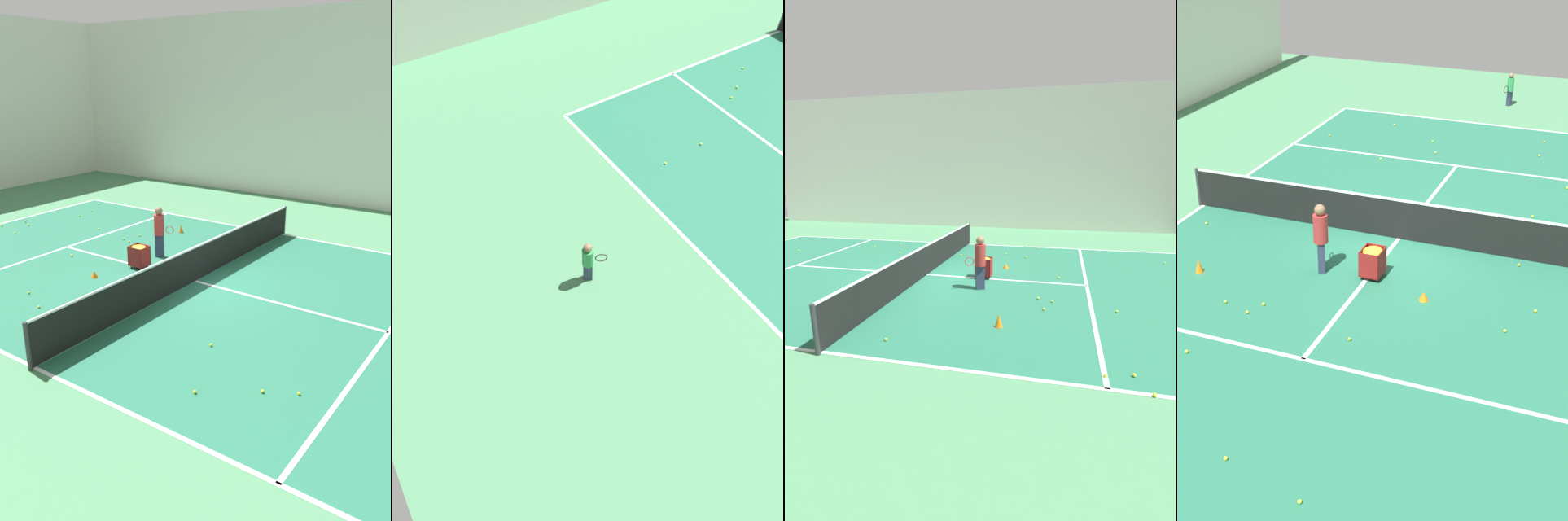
# 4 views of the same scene
# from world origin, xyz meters

# --- Properties ---
(ground_plane) EXTENTS (36.33, 36.33, 0.00)m
(ground_plane) POSITION_xyz_m (0.00, 0.00, 0.00)
(ground_plane) COLOR #477F56
(court_playing_area) EXTENTS (11.66, 20.37, 0.00)m
(court_playing_area) POSITION_xyz_m (0.00, 0.00, 0.00)
(court_playing_area) COLOR #23664C
(court_playing_area) RESTS_ON ground
(line_sideline_left) EXTENTS (0.10, 20.37, 0.00)m
(line_sideline_left) POSITION_xyz_m (-5.83, 0.00, 0.01)
(line_sideline_left) COLOR white
(line_sideline_left) RESTS_ON ground
(line_sideline_right) EXTENTS (0.10, 20.37, 0.00)m
(line_sideline_right) POSITION_xyz_m (5.83, 0.00, 0.01)
(line_sideline_right) COLOR white
(line_sideline_right) RESTS_ON ground
(line_service_near) EXTENTS (11.66, 0.10, 0.00)m
(line_service_near) POSITION_xyz_m (0.00, -5.60, 0.01)
(line_service_near) COLOR white
(line_service_near) RESTS_ON ground
(line_service_far) EXTENTS (11.66, 0.10, 0.00)m
(line_service_far) POSITION_xyz_m (0.00, 5.60, 0.01)
(line_service_far) COLOR white
(line_service_far) RESTS_ON ground
(line_centre_service) EXTENTS (0.10, 11.20, 0.00)m
(line_centre_service) POSITION_xyz_m (0.00, 0.00, 0.01)
(line_centre_service) COLOR white
(line_centre_service) RESTS_ON ground
(hall_enclosure_left) EXTENTS (0.15, 32.63, 8.70)m
(hall_enclosure_left) POSITION_xyz_m (-11.89, 0.00, 4.35)
(hall_enclosure_left) COLOR silver
(hall_enclosure_left) RESTS_ON ground
(tennis_net) EXTENTS (11.96, 0.10, 1.09)m
(tennis_net) POSITION_xyz_m (0.00, 0.00, 0.56)
(tennis_net) COLOR #2D2D33
(tennis_net) RESTS_ON ground
(coach_at_net) EXTENTS (0.48, 0.66, 1.70)m
(coach_at_net) POSITION_xyz_m (1.13, 2.26, 0.98)
(coach_at_net) COLOR #2D3351
(coach_at_net) RESTS_ON ground
(ball_cart) EXTENTS (0.48, 0.55, 0.74)m
(ball_cart) POSITION_xyz_m (-0.09, 2.10, 0.52)
(ball_cart) COLOR maroon
(ball_cart) RESTS_ON ground
(training_cone_0) EXTENTS (0.19, 0.19, 0.32)m
(training_cone_0) POSITION_xyz_m (3.79, 3.35, 0.16)
(training_cone_0) COLOR orange
(training_cone_0) RESTS_ON ground
(training_cone_1) EXTENTS (0.21, 0.21, 0.21)m
(training_cone_1) POSITION_xyz_m (-1.51, 2.67, 0.11)
(training_cone_1) COLOR orange
(training_cone_1) RESTS_ON ground
(tennis_ball_0) EXTENTS (0.07, 0.07, 0.07)m
(tennis_ball_0) POSITION_xyz_m (-3.15, 0.37, 0.04)
(tennis_ball_0) COLOR yellow
(tennis_ball_0) RESTS_ON ground
(tennis_ball_2) EXTENTS (0.07, 0.07, 0.07)m
(tennis_ball_2) POSITION_xyz_m (5.07, 1.06, 0.04)
(tennis_ball_2) COLOR yellow
(tennis_ball_2) RESTS_ON ground
(tennis_ball_3) EXTENTS (0.07, 0.07, 0.07)m
(tennis_ball_3) POSITION_xyz_m (5.86, 6.34, 0.04)
(tennis_ball_3) COLOR yellow
(tennis_ball_3) RESTS_ON ground
(tennis_ball_4) EXTENTS (0.07, 0.07, 0.07)m
(tennis_ball_4) POSITION_xyz_m (-3.90, -4.31, 0.04)
(tennis_ball_4) COLOR yellow
(tennis_ball_4) RESTS_ON ground
(tennis_ball_6) EXTENTS (0.07, 0.07, 0.07)m
(tennis_ball_6) POSITION_xyz_m (5.32, 6.12, 0.04)
(tennis_ball_6) COLOR yellow
(tennis_ball_6) RESTS_ON ground
(tennis_ball_7) EXTENTS (0.07, 0.07, 0.07)m
(tennis_ball_7) POSITION_xyz_m (2.21, 6.24, 0.04)
(tennis_ball_7) COLOR yellow
(tennis_ball_7) RESTS_ON ground
(tennis_ball_10) EXTENTS (0.07, 0.07, 0.07)m
(tennis_ball_10) POSITION_xyz_m (-3.44, 3.27, 0.04)
(tennis_ball_10) COLOR yellow
(tennis_ball_10) RESTS_ON ground
(tennis_ball_12) EXTENTS (0.07, 0.07, 0.07)m
(tennis_ball_12) POSITION_xyz_m (-3.56, -4.91, 0.04)
(tennis_ball_12) COLOR yellow
(tennis_ball_12) RESTS_ON ground
(tennis_ball_13) EXTENTS (0.07, 0.07, 0.07)m
(tennis_ball_13) POSITION_xyz_m (-5.77, 2.98, 0.04)
(tennis_ball_13) COLOR yellow
(tennis_ball_13) RESTS_ON ground
(tennis_ball_14) EXTENTS (0.07, 0.07, 0.07)m
(tennis_ball_14) POSITION_xyz_m (-5.44, 3.63, 0.04)
(tennis_ball_14) COLOR yellow
(tennis_ball_14) RESTS_ON ground
(tennis_ball_17) EXTENTS (0.07, 0.07, 0.07)m
(tennis_ball_17) POSITION_xyz_m (-3.89, 2.28, 0.04)
(tennis_ball_17) COLOR yellow
(tennis_ball_17) RESTS_ON ground
(tennis_ball_18) EXTENTS (0.07, 0.07, 0.07)m
(tennis_ball_18) POSITION_xyz_m (-3.65, 8.85, 0.04)
(tennis_ball_18) COLOR yellow
(tennis_ball_18) RESTS_ON ground
(tennis_ball_19) EXTENTS (0.07, 0.07, 0.07)m
(tennis_ball_19) POSITION_xyz_m (-4.66, -3.26, 0.04)
(tennis_ball_19) COLOR yellow
(tennis_ball_19) RESTS_ON ground
(tennis_ball_22) EXTENTS (0.07, 0.07, 0.07)m
(tennis_ball_22) POSITION_xyz_m (-2.97, -2.52, 0.04)
(tennis_ball_22) COLOR yellow
(tennis_ball_22) RESTS_ON ground
(tennis_ball_24) EXTENTS (0.07, 0.07, 0.07)m
(tennis_ball_24) POSITION_xyz_m (-0.59, 4.69, 0.04)
(tennis_ball_24) COLOR yellow
(tennis_ball_24) RESTS_ON ground
(tennis_ball_25) EXTENTS (0.07, 0.07, 0.07)m
(tennis_ball_25) POSITION_xyz_m (1.83, 4.55, 0.04)
(tennis_ball_25) COLOR yellow
(tennis_ball_25) RESTS_ON ground
(tennis_ball_27) EXTENTS (0.07, 0.07, 0.07)m
(tennis_ball_27) POSITION_xyz_m (5.45, 5.61, 0.04)
(tennis_ball_27) COLOR yellow
(tennis_ball_27) RESTS_ON ground
(tennis_ball_30) EXTENTS (0.07, 0.07, 0.07)m
(tennis_ball_30) POSITION_xyz_m (1.66, 4.13, 0.04)
(tennis_ball_30) COLOR yellow
(tennis_ball_30) RESTS_ON ground
(tennis_ball_32) EXTENTS (0.07, 0.07, 0.07)m
(tennis_ball_32) POSITION_xyz_m (-5.85, 2.60, 0.04)
(tennis_ball_32) COLOR yellow
(tennis_ball_32) RESTS_ON ground
(tennis_ball_33) EXTENTS (0.07, 0.07, 0.07)m
(tennis_ball_33) POSITION_xyz_m (2.49, 4.35, 0.04)
(tennis_ball_33) COLOR yellow
(tennis_ball_33) RESTS_ON ground
(tennis_ball_34) EXTENTS (0.07, 0.07, 0.07)m
(tennis_ball_34) POSITION_xyz_m (-2.32, -7.40, 0.04)
(tennis_ball_34) COLOR yellow
(tennis_ball_34) RESTS_ON ground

